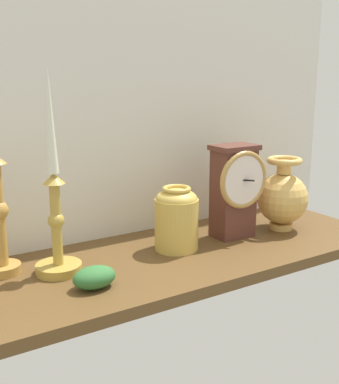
{
  "coord_description": "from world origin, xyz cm",
  "views": [
    {
      "loc": [
        -56.26,
        -84.59,
        38.22
      ],
      "look_at": [
        -3.02,
        0.0,
        14.0
      ],
      "focal_mm": 45.3,
      "sensor_mm": 36.0,
      "label": 1
    }
  ],
  "objects_px": {
    "mantel_clock": "(235,189)",
    "brass_vase_jar": "(178,217)",
    "candlestick_tall_left": "(56,212)",
    "brass_vase_bulbous": "(282,197)"
  },
  "relations": [
    {
      "from": "mantel_clock",
      "to": "brass_vase_jar",
      "type": "distance_m",
      "value": 0.17
    },
    {
      "from": "mantel_clock",
      "to": "candlestick_tall_left",
      "type": "xyz_separation_m",
      "value": [
        -0.44,
        0.01,
        0.01
      ]
    },
    {
      "from": "brass_vase_bulbous",
      "to": "brass_vase_jar",
      "type": "bearing_deg",
      "value": 176.6
    },
    {
      "from": "mantel_clock",
      "to": "brass_vase_jar",
      "type": "bearing_deg",
      "value": 179.51
    },
    {
      "from": "candlestick_tall_left",
      "to": "brass_vase_bulbous",
      "type": "relative_size",
      "value": 2.18
    },
    {
      "from": "mantel_clock",
      "to": "brass_vase_bulbous",
      "type": "bearing_deg",
      "value": -6.69
    },
    {
      "from": "mantel_clock",
      "to": "brass_vase_bulbous",
      "type": "xyz_separation_m",
      "value": [
        0.14,
        -0.02,
        -0.03
      ]
    },
    {
      "from": "brass_vase_bulbous",
      "to": "brass_vase_jar",
      "type": "relative_size",
      "value": 1.28
    },
    {
      "from": "candlestick_tall_left",
      "to": "brass_vase_jar",
      "type": "bearing_deg",
      "value": -2.49
    },
    {
      "from": "candlestick_tall_left",
      "to": "brass_vase_jar",
      "type": "height_order",
      "value": "candlestick_tall_left"
    }
  ]
}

